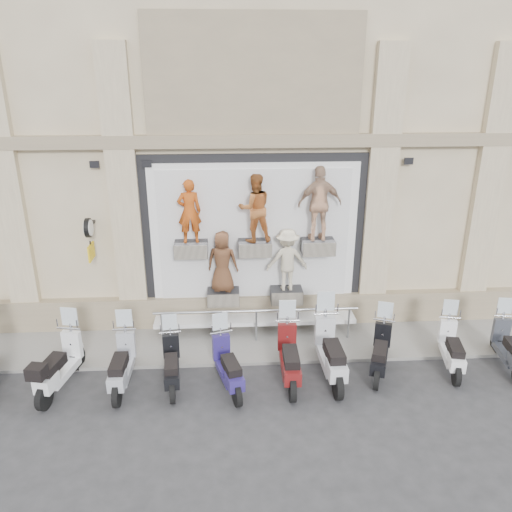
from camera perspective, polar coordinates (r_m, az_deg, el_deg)
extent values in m
plane|color=#2D2D30|center=(10.98, 0.68, -15.26)|extent=(90.00, 90.00, 0.00)
cube|color=gray|center=(12.71, 0.01, -9.53)|extent=(16.00, 2.20, 0.08)
cube|color=black|center=(12.50, -0.22, 1.86)|extent=(5.60, 0.10, 4.30)
cube|color=white|center=(12.45, -0.20, 1.77)|extent=(5.10, 0.06, 3.90)
cube|color=white|center=(12.41, -0.19, 1.71)|extent=(4.70, 0.04, 3.60)
cube|color=white|center=(12.92, -0.11, -7.07)|extent=(5.10, 0.75, 0.10)
cube|color=#28282B|center=(12.20, -7.41, 0.81)|extent=(0.80, 0.50, 0.35)
imported|color=#CF5215|center=(11.91, -7.62, 5.09)|extent=(0.60, 0.43, 1.54)
cube|color=#28282B|center=(12.18, -0.12, 0.96)|extent=(0.80, 0.50, 0.35)
imported|color=#9C5727|center=(11.88, -0.13, 5.49)|extent=(0.89, 0.75, 1.64)
cube|color=#28282B|center=(12.36, 7.07, 1.10)|extent=(0.80, 0.50, 0.35)
imported|color=tan|center=(12.04, 7.30, 5.95)|extent=(1.10, 0.55, 1.81)
cube|color=#28282B|center=(12.67, -3.75, -4.65)|extent=(0.80, 0.50, 0.35)
imported|color=brown|center=(12.29, -3.85, -0.65)|extent=(0.84, 0.63, 1.55)
cube|color=#28282B|center=(12.75, 3.48, -4.47)|extent=(0.80, 0.50, 0.35)
imported|color=beige|center=(12.36, 3.58, -0.41)|extent=(1.05, 0.64, 1.59)
cube|color=black|center=(12.52, -18.32, 3.45)|extent=(0.06, 0.56, 0.06)
cylinder|color=black|center=(12.27, -18.62, 3.07)|extent=(0.10, 0.46, 0.46)
cube|color=yellow|center=(12.46, -18.30, 0.45)|extent=(0.04, 0.50, 0.38)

